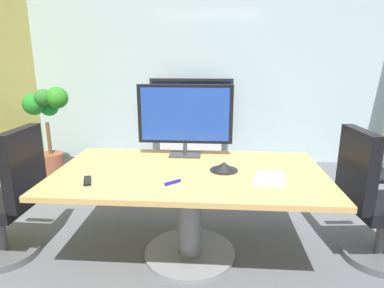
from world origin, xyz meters
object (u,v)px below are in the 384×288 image
at_px(conference_table, 190,192).
at_px(office_chair_right, 373,208).
at_px(tv_monitor, 185,116).
at_px(remote_control, 87,181).
at_px(wall_display_unit, 191,137).
at_px(potted_plant, 47,119).
at_px(conference_phone, 224,167).
at_px(office_chair_left, 9,205).

bearing_deg(conference_table, office_chair_right, 1.76).
height_order(tv_monitor, remote_control, tv_monitor).
height_order(wall_display_unit, potted_plant, wall_display_unit).
bearing_deg(conference_table, wall_display_unit, 93.96).
distance_m(tv_monitor, conference_phone, 0.62).
relative_size(conference_table, remote_control, 12.34).
relative_size(conference_table, office_chair_right, 1.93).
bearing_deg(tv_monitor, wall_display_unit, 92.65).
bearing_deg(potted_plant, conference_phone, -37.41).
distance_m(office_chair_left, remote_control, 0.82).
distance_m(office_chair_right, tv_monitor, 1.70).
bearing_deg(tv_monitor, office_chair_left, -158.84).
xyz_separation_m(tv_monitor, wall_display_unit, (-0.09, 1.94, -0.66)).
relative_size(office_chair_left, remote_control, 6.41).
bearing_deg(conference_phone, potted_plant, 142.59).
relative_size(conference_table, tv_monitor, 2.50).
xyz_separation_m(tv_monitor, remote_control, (-0.64, -0.71, -0.35)).
relative_size(office_chair_left, tv_monitor, 1.30).
height_order(potted_plant, remote_control, potted_plant).
bearing_deg(office_chair_right, conference_table, 86.22).
xyz_separation_m(wall_display_unit, conference_phone, (0.43, -2.33, 0.34)).
bearing_deg(wall_display_unit, remote_control, -101.72).
distance_m(conference_table, office_chair_left, 1.46).
bearing_deg(office_chair_right, conference_phone, 85.72).
distance_m(conference_table, tv_monitor, 0.68).
relative_size(office_chair_left, wall_display_unit, 0.83).
height_order(conference_table, office_chair_right, office_chair_right).
height_order(office_chair_right, conference_phone, office_chair_right).
bearing_deg(wall_display_unit, potted_plant, -164.97).
xyz_separation_m(conference_table, tv_monitor, (-0.07, 0.41, 0.54)).
bearing_deg(office_chair_left, wall_display_unit, 153.19).
distance_m(potted_plant, conference_phone, 2.98).
bearing_deg(wall_display_unit, conference_table, -86.04).
relative_size(office_chair_right, potted_plant, 0.89).
bearing_deg(office_chair_right, office_chair_left, 87.75).
bearing_deg(wall_display_unit, office_chair_right, -54.95).
distance_m(office_chair_left, conference_phone, 1.76).
bearing_deg(conference_phone, office_chair_right, 1.26).
bearing_deg(remote_control, conference_table, 2.28).
bearing_deg(conference_table, office_chair_left, -175.18).
xyz_separation_m(office_chair_right, tv_monitor, (-1.53, 0.37, 0.65)).
relative_size(potted_plant, remote_control, 7.23).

